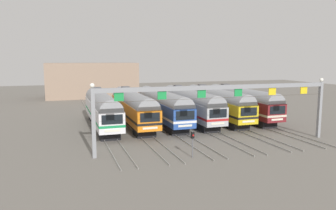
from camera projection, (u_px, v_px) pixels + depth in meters
The scene contains 11 objects.
ground_plane at pixel (176, 123), 47.19m from camera, with size 160.00×160.00×0.00m, color slate.
track_bed at pixel (146, 106), 63.16m from camera, with size 22.50×70.00×0.15m.
commuter_train_white at pixel (102, 108), 43.55m from camera, with size 2.88×18.06×5.05m.
commuter_train_orange at pixel (133, 106), 44.86m from camera, with size 2.88×18.06×5.05m.
commuter_train_blue at pixel (162, 105), 46.16m from camera, with size 2.88×18.06×4.77m.
commuter_train_stainless at pixel (190, 104), 47.47m from camera, with size 2.88×18.06×5.05m.
commuter_train_yellow at pixel (216, 103), 48.78m from camera, with size 2.88×18.06×5.05m.
commuter_train_maroon at pixel (241, 102), 50.08m from camera, with size 2.88×18.06×5.05m.
catenary_gantry at pixel (220, 96), 33.76m from camera, with size 26.23×0.44×6.97m.
yard_signal_mast at pixel (193, 139), 30.32m from camera, with size 0.28×0.35×2.49m.
maintenance_building at pixel (92, 80), 79.29m from camera, with size 21.18×10.00×8.24m, color gray.
Camera 1 is at (-15.66, -43.67, 9.09)m, focal length 35.03 mm.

